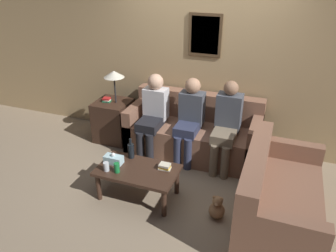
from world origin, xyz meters
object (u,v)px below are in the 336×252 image
object	(u,v)px
couch_main	(194,134)
teddy_bear	(217,208)
person_right	(227,123)
coffee_table	(138,173)
drinking_glass	(106,167)
couch_side	(276,201)
person_left	(153,112)
person_middle	(190,117)
wine_bottle	(131,150)

from	to	relation	value
couch_main	teddy_bear	world-z (taller)	couch_main
couch_main	person_right	bearing A→B (deg)	-19.14
coffee_table	drinking_glass	size ratio (longest dim) A/B	8.73
couch_side	person_left	xyz separation A→B (m)	(-1.84, 0.97, 0.35)
coffee_table	person_right	size ratio (longest dim) A/B	0.79
couch_side	person_right	world-z (taller)	person_right
person_right	teddy_bear	xyz separation A→B (m)	(0.16, -1.10, -0.55)
coffee_table	person_left	size ratio (longest dim) A/B	0.81
person_middle	person_right	world-z (taller)	person_right
couch_side	wine_bottle	distance (m)	1.81
couch_main	drinking_glass	size ratio (longest dim) A/B	17.25
coffee_table	person_right	bearing A→B (deg)	51.69
couch_side	teddy_bear	xyz separation A→B (m)	(-0.61, -0.11, -0.20)
drinking_glass	couch_side	bearing A→B (deg)	6.93
person_middle	teddy_bear	size ratio (longest dim) A/B	4.15
person_left	drinking_glass	bearing A→B (deg)	-94.76
person_left	person_right	world-z (taller)	person_right
coffee_table	teddy_bear	size ratio (longest dim) A/B	3.35
wine_bottle	person_middle	distance (m)	1.02
couch_side	drinking_glass	distance (m)	1.96
person_left	couch_main	bearing A→B (deg)	19.15
couch_main	person_right	xyz separation A→B (m)	(0.51, -0.18, 0.35)
person_left	person_right	distance (m)	1.08
person_left	person_right	bearing A→B (deg)	1.21
couch_side	person_middle	bearing A→B (deg)	52.33
couch_side	drinking_glass	bearing A→B (deg)	96.93
couch_side	coffee_table	xyz separation A→B (m)	(-1.61, -0.08, 0.02)
drinking_glass	person_right	size ratio (longest dim) A/B	0.09
wine_bottle	drinking_glass	bearing A→B (deg)	-111.98
coffee_table	drinking_glass	bearing A→B (deg)	-154.69
coffee_table	wine_bottle	size ratio (longest dim) A/B	3.61
couch_main	drinking_glass	xyz separation A→B (m)	(-0.67, -1.40, 0.14)
couch_main	teddy_bear	distance (m)	1.45
wine_bottle	person_middle	bearing A→B (deg)	60.22
person_right	wine_bottle	bearing A→B (deg)	-140.15
drinking_glass	person_middle	xyz separation A→B (m)	(0.65, 1.24, 0.22)
person_right	person_left	bearing A→B (deg)	-178.79
couch_main	person_middle	world-z (taller)	person_middle
person_left	coffee_table	bearing A→B (deg)	-77.48
drinking_glass	person_right	world-z (taller)	person_right
couch_main	wine_bottle	world-z (taller)	couch_main
couch_main	coffee_table	distance (m)	1.29
couch_side	person_right	bearing A→B (deg)	37.88
person_right	teddy_bear	world-z (taller)	person_right
couch_side	person_right	xyz separation A→B (m)	(-0.77, 0.99, 0.35)
person_left	person_right	xyz separation A→B (m)	(1.08, 0.02, -0.00)
couch_main	wine_bottle	bearing A→B (deg)	-116.82
person_left	teddy_bear	xyz separation A→B (m)	(1.23, -1.08, -0.55)
wine_bottle	couch_main	bearing A→B (deg)	63.18
person_middle	couch_main	bearing A→B (deg)	81.66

